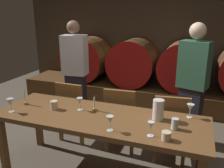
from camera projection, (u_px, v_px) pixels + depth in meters
back_wall at (163, 35)px, 4.91m from camera, size 6.16×0.24×2.64m
barrel_shelf at (156, 95)px, 4.75m from camera, size 5.54×0.90×0.37m
wine_barrel_far_left at (87, 59)px, 5.06m from camera, size 0.91×0.76×0.91m
wine_barrel_center_left at (133, 62)px, 4.72m from camera, size 0.91×0.76×0.91m
wine_barrel_center_right at (184, 66)px, 4.41m from camera, size 0.91×0.76×0.91m
dining_table at (99, 122)px, 2.54m from camera, size 2.25×0.76×0.74m
chair_left at (74, 108)px, 3.35m from camera, size 0.41×0.41×0.88m
chair_center at (121, 116)px, 3.11m from camera, size 0.43×0.43×0.88m
chair_right at (171, 124)px, 2.88m from camera, size 0.45×0.45×0.88m
guest_left at (75, 72)px, 3.85m from camera, size 0.40×0.28×1.67m
guest_right at (192, 84)px, 3.20m from camera, size 0.43×0.34×1.67m
candle_left at (25, 99)px, 2.81m from camera, size 0.05×0.05×0.21m
candle_right at (94, 107)px, 2.64m from camera, size 0.05×0.05×0.18m
pitcher at (158, 110)px, 2.41m from camera, size 0.11×0.11×0.21m
wine_glass_far_left at (10, 103)px, 2.59m from camera, size 0.07×0.07×0.16m
wine_glass_left at (80, 102)px, 2.64m from camera, size 0.07×0.07×0.14m
wine_glass_center at (110, 120)px, 2.18m from camera, size 0.07×0.07×0.15m
wine_glass_right at (151, 126)px, 2.09m from camera, size 0.06×0.06×0.14m
wine_glass_far_right at (190, 108)px, 2.45m from camera, size 0.08×0.08×0.15m
cup_left at (54, 105)px, 2.68m from camera, size 0.08×0.08×0.10m
cup_center at (166, 136)px, 2.04m from camera, size 0.08×0.08×0.08m
cup_right at (175, 124)px, 2.22m from camera, size 0.07×0.07×0.11m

